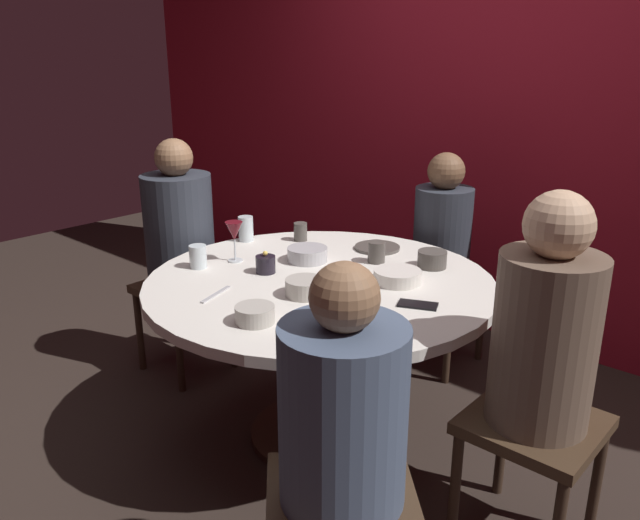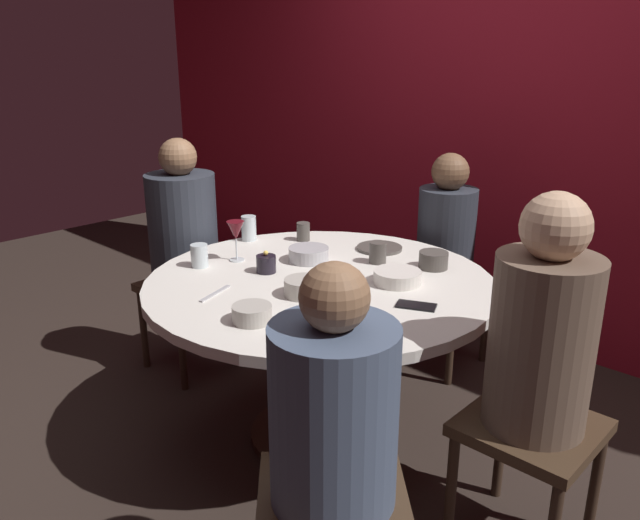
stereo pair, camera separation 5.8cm
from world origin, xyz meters
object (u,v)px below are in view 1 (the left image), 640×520
dining_table (320,311)px  cup_near_candle (300,232)px  cell_phone (418,305)px  cup_by_right_diner (198,257)px  cup_center_front (246,229)px  wine_glass (234,233)px  bowl_serving_large (307,254)px  bowl_salad_center (397,276)px  cup_by_left_diner (376,252)px  seated_diner_back (442,237)px  candle_holder (266,264)px  seated_diner_left (179,233)px  seated_diner_right (544,341)px  bowl_sauce_side (432,259)px  bowl_rice_portion (305,287)px  dinner_plate (377,248)px  seated_diner_front_right (343,421)px  bowl_small_white (255,314)px

dining_table → cup_near_candle: cup_near_candle is taller
cell_phone → cup_by_right_diner: 0.96m
cup_by_right_diner → cup_center_front: (-0.14, 0.40, 0.01)m
wine_glass → bowl_serving_large: bearing=42.3°
bowl_salad_center → cup_by_left_diner: cup_by_left_diner is taller
seated_diner_back → wine_glass: 1.10m
candle_holder → cell_phone: size_ratio=0.67×
seated_diner_left → candle_holder: (0.71, -0.09, 0.02)m
seated_diner_right → bowl_sauce_side: (-0.66, 0.42, 0.01)m
bowl_rice_portion → cup_by_left_diner: (-0.03, 0.48, 0.01)m
seated_diner_back → cell_phone: (0.45, -0.91, 0.03)m
dinner_plate → bowl_serving_large: bearing=-110.1°
wine_glass → seated_diner_front_right: bearing=-28.9°
cup_by_right_diner → bowl_rice_portion: bearing=6.9°
seated_diner_back → seated_diner_left: bearing=-44.8°
cup_by_left_diner → seated_diner_right: bearing=-19.9°
dining_table → seated_diner_left: size_ratio=1.16×
bowl_rice_portion → cup_near_candle: (-0.50, 0.51, 0.01)m
bowl_serving_large → cup_center_front: size_ratio=1.46×
candle_holder → cup_by_left_diner: size_ratio=1.01×
bowl_serving_large → bowl_salad_center: size_ratio=0.93×
dining_table → bowl_rice_portion: bowl_rice_portion is taller
candle_holder → cup_by_right_diner: size_ratio=0.96×
cup_near_candle → cup_by_left_diner: bearing=-2.5°
dinner_plate → bowl_salad_center: 0.44m
bowl_salad_center → cell_phone: bearing=-37.4°
seated_diner_left → bowl_sauce_side: 1.25m
dining_table → cell_phone: size_ratio=9.97×
seated_diner_right → cup_by_left_diner: bearing=-19.9°
seated_diner_right → dinner_plate: seated_diner_right is taller
bowl_small_white → cup_by_right_diner: 0.63m
dinner_plate → bowl_sauce_side: (0.32, -0.05, 0.03)m
bowl_serving_large → cup_by_right_diner: 0.46m
cup_center_front → candle_holder: bearing=-32.4°
seated_diner_back → bowl_rice_portion: (0.08, -1.10, 0.06)m
dinner_plate → bowl_sauce_side: bearing=-9.0°
seated_diner_right → cup_near_candle: 1.38m
seated_diner_right → dinner_plate: (-0.99, 0.47, -0.02)m
candle_holder → cup_by_left_diner: bearing=57.5°
cup_by_left_diner → candle_holder: bearing=-122.5°
cup_near_candle → cup_by_left_diner: 0.47m
cell_phone → dinner_plate: bearing=24.7°
seated_diner_back → candle_holder: 1.05m
dining_table → bowl_small_white: bearing=-75.9°
wine_glass → cup_by_left_diner: size_ratio=1.91×
candle_holder → dinner_plate: (0.15, 0.56, -0.03)m
bowl_small_white → cup_near_candle: cup_near_candle is taller
candle_holder → bowl_sauce_side: bearing=47.2°
seated_diner_right → bowl_small_white: 0.93m
seated_diner_front_right → bowl_rice_portion: bearing=4.6°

